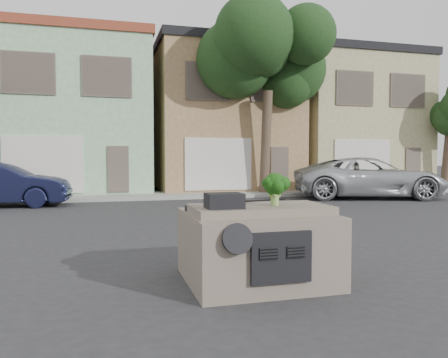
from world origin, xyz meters
name	(u,v)px	position (x,y,z in m)	size (l,w,h in m)	color
ground_plane	(209,242)	(0.00, 0.00, 0.00)	(120.00, 120.00, 0.00)	#303033
sidewalk	(154,195)	(0.00, 10.50, 0.07)	(40.00, 3.00, 0.15)	gray
townhouse_mint	(75,117)	(-3.50, 14.50, 3.77)	(7.20, 8.20, 7.55)	#95C496
townhouse_tan	(219,121)	(4.00, 14.50, 3.77)	(7.20, 8.20, 7.55)	#9A784F
townhouse_beige	(340,123)	(11.50, 14.50, 3.77)	(7.20, 8.20, 7.55)	tan
silver_pickup	(369,198)	(8.92, 7.56, 0.00)	(2.92, 6.34, 1.76)	#B9BDC0
tree_near	(266,102)	(5.00, 9.80, 4.25)	(4.40, 4.00, 8.50)	#1D3B18
tree_far	(448,133)	(15.00, 9.80, 3.00)	(3.20, 3.00, 6.00)	#1D3B18
car_dashboard	(256,243)	(0.00, -3.00, 0.56)	(2.00, 1.80, 1.12)	#746658
instrument_hump	(224,201)	(-0.58, -3.35, 1.22)	(0.48, 0.38, 0.20)	black
wiper_arm	(265,200)	(0.28, -2.62, 1.13)	(0.70, 0.03, 0.02)	black
broccoli	(275,189)	(0.19, -3.22, 1.35)	(0.38, 0.38, 0.47)	#13380C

